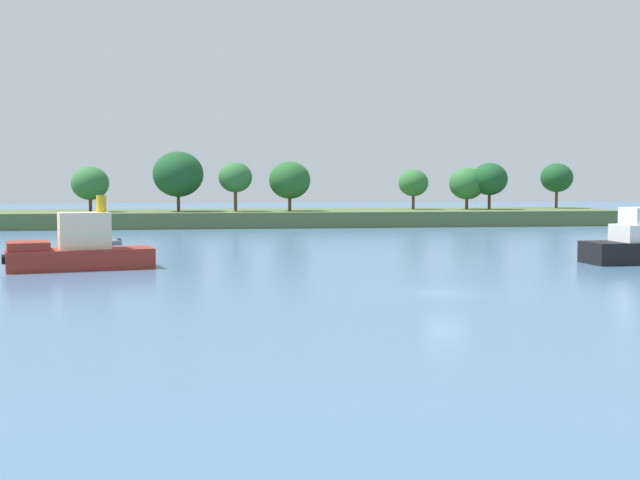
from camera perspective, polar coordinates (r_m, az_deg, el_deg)
ground_plane at (r=49.21m, az=8.25°, el=-3.49°), size 400.00×400.00×0.00m
treeline_island at (r=123.06m, az=-0.70°, el=2.12°), size 88.61×17.69×10.26m
tugboat at (r=64.00m, az=-15.61°, el=-0.65°), size 10.61×5.72×5.27m
small_motorboat at (r=86.94m, az=-14.82°, el=-0.21°), size 5.77×4.87×0.94m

